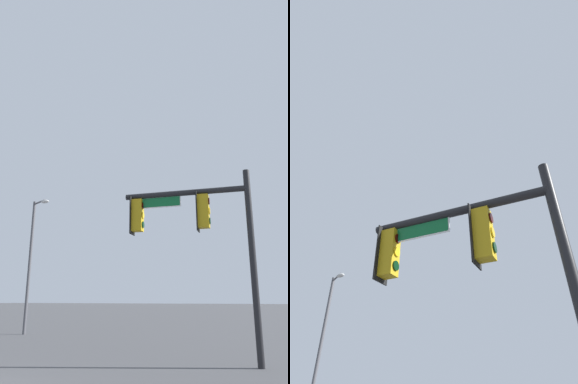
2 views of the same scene
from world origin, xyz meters
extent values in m
cylinder|color=black|center=(-5.23, -6.87, 2.95)|extent=(0.20, 0.20, 5.90)
cylinder|color=black|center=(-3.23, -6.46, 5.30)|extent=(4.04, 1.00, 0.19)
cube|color=black|center=(-3.64, -6.55, 4.63)|extent=(0.13, 0.52, 1.30)
cube|color=#B79314|center=(-3.83, -6.58, 4.63)|extent=(0.42, 0.38, 1.10)
cylinder|color=#B79314|center=(-3.83, -6.58, 5.24)|extent=(0.04, 0.04, 0.12)
cylinder|color=#340503|center=(-4.02, -6.62, 4.96)|extent=(0.07, 0.22, 0.22)
cylinder|color=yellow|center=(-4.02, -6.62, 4.63)|extent=(0.07, 0.22, 0.22)
cylinder|color=black|center=(-4.02, -6.62, 4.30)|extent=(0.07, 0.22, 0.22)
cube|color=black|center=(-1.44, -6.10, 4.63)|extent=(0.13, 0.52, 1.30)
cube|color=#B79314|center=(-1.63, -6.14, 4.63)|extent=(0.42, 0.38, 1.10)
cylinder|color=#B79314|center=(-1.63, -6.14, 5.24)|extent=(0.04, 0.04, 0.12)
cylinder|color=#340503|center=(-1.82, -6.18, 4.96)|extent=(0.07, 0.22, 0.22)
cylinder|color=yellow|center=(-1.82, -6.18, 4.63)|extent=(0.07, 0.22, 0.22)
cylinder|color=black|center=(-1.82, -6.18, 4.30)|extent=(0.07, 0.22, 0.22)
cube|color=#0F602D|center=(-2.25, -6.27, 5.04)|extent=(1.67, 0.37, 0.31)
cube|color=white|center=(-2.25, -6.27, 5.04)|extent=(1.72, 0.37, 0.37)
cylinder|color=#4C4C51|center=(8.75, -11.85, 3.85)|extent=(0.18, 0.18, 7.70)
cylinder|color=#4C4C51|center=(8.12, -11.61, 7.55)|extent=(1.30, 0.56, 0.10)
ellipsoid|color=silver|center=(7.49, -11.38, 7.45)|extent=(0.56, 0.28, 0.20)
camera|label=1|loc=(-7.63, 4.81, 1.85)|focal=35.00mm
camera|label=2|loc=(-6.33, -1.61, 1.88)|focal=28.00mm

